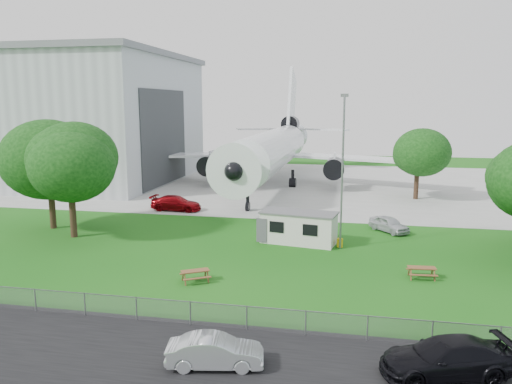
% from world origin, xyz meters
% --- Properties ---
extents(ground, '(160.00, 160.00, 0.00)m').
position_xyz_m(ground, '(0.00, 0.00, 0.00)').
color(ground, '#266D1A').
extents(asphalt_strip, '(120.00, 8.00, 0.02)m').
position_xyz_m(asphalt_strip, '(0.00, -13.00, 0.01)').
color(asphalt_strip, black).
rests_on(asphalt_strip, ground).
extents(concrete_apron, '(120.00, 46.00, 0.03)m').
position_xyz_m(concrete_apron, '(0.00, 38.00, 0.01)').
color(concrete_apron, '#B7B7B2').
rests_on(concrete_apron, ground).
extents(hangar, '(43.00, 31.00, 18.55)m').
position_xyz_m(hangar, '(-37.97, 36.00, 9.41)').
color(hangar, '#B2B7BC').
rests_on(hangar, ground).
extents(airliner, '(46.36, 47.73, 17.69)m').
position_xyz_m(airliner, '(-2.00, 35.86, 5.27)').
color(airliner, white).
rests_on(airliner, ground).
extents(site_cabin, '(6.93, 3.71, 2.62)m').
position_xyz_m(site_cabin, '(4.78, 7.16, 1.31)').
color(site_cabin, silver).
rests_on(site_cabin, ground).
extents(picnic_west, '(2.32, 2.21, 0.76)m').
position_xyz_m(picnic_west, '(-0.77, -3.29, 0.00)').
color(picnic_west, brown).
rests_on(picnic_west, ground).
extents(picnic_east, '(1.91, 1.64, 0.76)m').
position_xyz_m(picnic_east, '(13.70, 0.23, 0.00)').
color(picnic_east, brown).
rests_on(picnic_east, ground).
extents(fence, '(58.00, 0.04, 1.30)m').
position_xyz_m(fence, '(0.00, -9.50, 0.00)').
color(fence, gray).
rests_on(fence, ground).
extents(lamp_mast, '(0.16, 0.16, 12.00)m').
position_xyz_m(lamp_mast, '(8.20, 6.20, 6.00)').
color(lamp_mast, slate).
rests_on(lamp_mast, ground).
extents(tree_west_big, '(8.66, 8.66, 10.47)m').
position_xyz_m(tree_west_big, '(-18.08, 7.63, 6.13)').
color(tree_west_big, '#382619').
rests_on(tree_west_big, ground).
extents(tree_west_small, '(7.77, 7.77, 10.29)m').
position_xyz_m(tree_west_small, '(-14.52, 5.21, 6.40)').
color(tree_west_small, '#382619').
rests_on(tree_west_small, ground).
extents(tree_far_apron, '(6.67, 6.67, 8.83)m').
position_xyz_m(tree_far_apron, '(16.48, 28.98, 5.48)').
color(tree_far_apron, '#382619').
rests_on(tree_far_apron, ground).
extents(car_centre_sedan, '(4.44, 2.24, 1.40)m').
position_xyz_m(car_centre_sedan, '(3.41, -13.29, 0.70)').
color(car_centre_sedan, '#B6B8BE').
rests_on(car_centre_sedan, ground).
extents(car_east_van, '(5.97, 3.74, 1.61)m').
position_xyz_m(car_east_van, '(13.17, -12.11, 0.81)').
color(car_east_van, black).
rests_on(car_east_van, ground).
extents(car_ne_hatch, '(3.87, 4.18, 1.39)m').
position_xyz_m(car_ne_hatch, '(12.34, 12.31, 0.69)').
color(car_ne_hatch, '#B1B4B8').
rests_on(car_ne_hatch, ground).
extents(car_apron_van, '(5.50, 2.34, 1.58)m').
position_xyz_m(car_apron_van, '(-9.61, 17.16, 0.79)').
color(car_apron_van, maroon).
rests_on(car_apron_van, ground).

